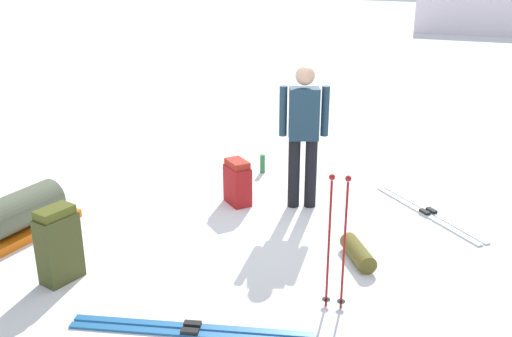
{
  "coord_description": "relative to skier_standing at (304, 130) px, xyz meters",
  "views": [
    {
      "loc": [
        2.9,
        -4.93,
        2.77
      ],
      "look_at": [
        0.0,
        0.0,
        0.7
      ],
      "focal_mm": 39.84,
      "sensor_mm": 36.0,
      "label": 1
    }
  ],
  "objects": [
    {
      "name": "thermos_bottle",
      "position": [
        -0.99,
        0.77,
        -0.82
      ],
      "size": [
        0.07,
        0.07,
        0.26
      ],
      "primitive_type": "cylinder",
      "color": "#237638",
      "rests_on": "ground_plane"
    },
    {
      "name": "ski_pair_far",
      "position": [
        0.34,
        -2.69,
        -0.94
      ],
      "size": [
        1.88,
        0.94,
        0.05
      ],
      "color": "#21619B",
      "rests_on": "ground_plane"
    },
    {
      "name": "sleeping_mat_rolled",
      "position": [
        1.07,
        -0.94,
        -0.86
      ],
      "size": [
        0.5,
        0.53,
        0.18
      ],
      "primitive_type": "cylinder",
      "rotation": [
        0.0,
        1.57,
        5.44
      ],
      "color": "brown",
      "rests_on": "ground_plane"
    },
    {
      "name": "ski_pair_near",
      "position": [
        1.39,
        0.54,
        -0.94
      ],
      "size": [
        1.53,
        1.16,
        0.05
      ],
      "color": "silver",
      "rests_on": "ground_plane"
    },
    {
      "name": "ski_poles_planted_near",
      "position": [
        1.18,
        -1.79,
        -0.28
      ],
      "size": [
        0.19,
        0.11,
        1.21
      ],
      "color": "maroon",
      "rests_on": "ground_plane"
    },
    {
      "name": "skier_standing",
      "position": [
        0.0,
        0.0,
        0.0
      ],
      "size": [
        0.5,
        0.36,
        1.7
      ],
      "color": "black",
      "rests_on": "ground_plane"
    },
    {
      "name": "backpack_large_dark",
      "position": [
        -1.16,
        -2.66,
        -0.6
      ],
      "size": [
        0.24,
        0.38,
        0.72
      ],
      "color": "#3F431E",
      "rests_on": "ground_plane"
    },
    {
      "name": "ground_plane",
      "position": [
        -0.17,
        -0.8,
        -0.95
      ],
      "size": [
        80.0,
        80.0,
        0.0
      ],
      "primitive_type": "plane",
      "color": "white"
    },
    {
      "name": "backpack_bright",
      "position": [
        -0.71,
        -0.32,
        -0.68
      ],
      "size": [
        0.42,
        0.38,
        0.56
      ],
      "color": "#A2191B",
      "rests_on": "ground_plane"
    },
    {
      "name": "gear_sled",
      "position": [
        -2.26,
        -2.2,
        -0.73
      ],
      "size": [
        0.5,
        1.26,
        0.49
      ],
      "color": "#DF600E",
      "rests_on": "ground_plane"
    }
  ]
}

